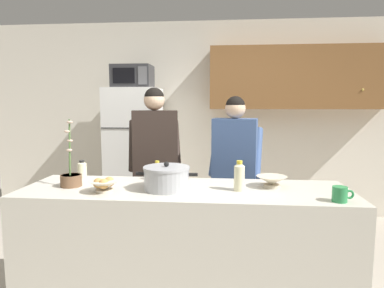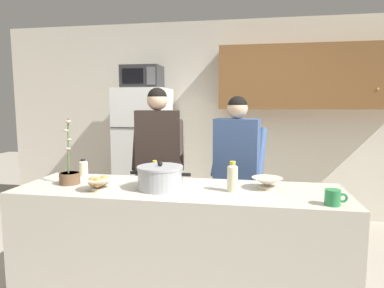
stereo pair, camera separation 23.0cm
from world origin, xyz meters
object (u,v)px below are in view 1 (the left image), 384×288
coffee_mug (340,194)px  bread_bowl (104,185)px  person_near_pot (155,153)px  bottle_mid_counter (157,171)px  refrigerator (135,155)px  microwave (133,77)px  bottle_far_corner (82,169)px  cooking_pot (167,178)px  potted_orchid (71,177)px  person_by_sink (235,161)px  bottle_near_edge (239,176)px  empty_bowl (272,181)px

coffee_mug → bread_bowl: 1.52m
person_near_pot → bread_bowl: size_ratio=7.73×
person_near_pot → bottle_mid_counter: 0.61m
refrigerator → microwave: 0.99m
person_near_pot → bottle_far_corner: 0.74m
bread_bowl → bottle_far_corner: (-0.34, 0.42, 0.02)m
cooking_pot → potted_orchid: size_ratio=0.89×
person_by_sink → potted_orchid: bearing=-145.9°
bottle_far_corner → potted_orchid: size_ratio=0.29×
refrigerator → bread_bowl: bearing=-80.7°
coffee_mug → potted_orchid: size_ratio=0.27×
microwave → bread_bowl: bearing=-80.6°
cooking_pot → bottle_near_edge: 0.50m
coffee_mug → bottle_far_corner: bottle_far_corner is taller
cooking_pot → refrigerator: bearing=111.3°
cooking_pot → bread_bowl: (-0.41, -0.11, -0.03)m
bottle_mid_counter → bottle_far_corner: bearing=177.5°
bottle_near_edge → bottle_mid_counter: size_ratio=1.38×
person_by_sink → coffee_mug: (0.61, -1.03, -0.01)m
coffee_mug → potted_orchid: potted_orchid is taller
refrigerator → empty_bowl: refrigerator is taller
refrigerator → coffee_mug: 2.79m
refrigerator → coffee_mug: size_ratio=13.03×
empty_bowl → bottle_far_corner: 1.50m
person_near_pot → person_by_sink: bearing=-2.3°
microwave → potted_orchid: bearing=-89.0°
potted_orchid → bottle_near_edge: bearing=-0.3°
bottle_far_corner → bottle_mid_counter: bearing=-2.5°
bread_bowl → bottle_mid_counter: size_ratio=1.42×
refrigerator → coffee_mug: bearing=-48.5°
person_near_pot → bottle_near_edge: (0.77, -0.85, -0.02)m
person_near_pot → bottle_mid_counter: bearing=-76.7°
refrigerator → bottle_near_edge: 2.26m
cooking_pot → bottle_mid_counter: size_ratio=2.85×
cooking_pot → bottle_near_edge: size_ratio=2.07×
bottle_mid_counter → bottle_far_corner: (-0.62, 0.03, -0.01)m
coffee_mug → bottle_near_edge: size_ratio=0.63×
bottle_mid_counter → potted_orchid: (-0.58, -0.26, -0.01)m
coffee_mug → person_by_sink: bearing=120.5°
coffee_mug → bottle_mid_counter: bottle_mid_counter is taller
empty_bowl → bottle_near_edge: bearing=-153.5°
microwave → empty_bowl: (1.48, -1.73, -0.88)m
person_near_pot → empty_bowl: person_near_pot is taller
bottle_near_edge → bottle_far_corner: (-1.25, 0.29, -0.03)m
person_near_pot → coffee_mug: 1.74m
refrigerator → bottle_near_edge: size_ratio=8.15×
refrigerator → microwave: microwave is taller
microwave → potted_orchid: 2.04m
bottle_mid_counter → microwave: bearing=111.2°
person_by_sink → empty_bowl: size_ratio=7.24×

